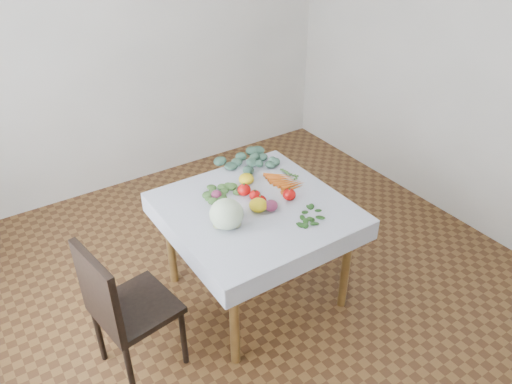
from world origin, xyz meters
The scene contains 19 objects.
ground centered at (0.00, 0.00, 0.00)m, with size 4.00×4.00×0.00m, color brown.
back_wall centered at (0.00, 2.00, 1.35)m, with size 4.00×0.04×2.70m, color white.
table centered at (0.00, 0.00, 0.65)m, with size 1.00×1.00×0.75m.
tablecloth centered at (0.00, 0.00, 0.75)m, with size 1.12×1.12×0.01m, color silver.
chair centered at (-1.00, -0.14, 0.54)m, with size 0.49×0.49×0.95m.
cabbage centered at (-0.27, -0.09, 0.85)m, with size 0.21×0.21×0.19m, color silver.
tomato_a centered at (0.04, 0.07, 0.79)m, with size 0.08×0.08×0.07m, color red.
tomato_b centered at (0.23, -0.06, 0.79)m, with size 0.09×0.09×0.08m, color red.
tomato_c centered at (0.03, -0.01, 0.79)m, with size 0.09×0.09×0.08m, color red.
tomato_d centered at (0.01, 0.16, 0.80)m, with size 0.09×0.09×0.08m, color red.
heirloom_back centered at (0.10, 0.27, 0.79)m, with size 0.11×0.11×0.08m, color yellow.
heirloom_front centered at (-0.01, -0.05, 0.80)m, with size 0.12×0.12×0.08m, color yellow.
onion_a centered at (-0.16, 0.22, 0.79)m, with size 0.07×0.07×0.06m, color maroon.
onion_b centered at (0.06, -0.09, 0.79)m, with size 0.09×0.09×0.07m, color maroon.
tomatillo_cluster centered at (-0.29, -0.09, 0.78)m, with size 0.09×0.13×0.05m.
carrot_bunch centered at (0.33, 0.13, 0.77)m, with size 0.19×0.29×0.03m.
kale_bunch centered at (0.26, 0.47, 0.78)m, with size 0.39×0.30×0.05m.
basil_bunch centered at (0.20, -0.29, 0.76)m, with size 0.24×0.17×0.01m.
dill_bunch centered at (-0.09, 0.26, 0.77)m, with size 0.28×0.21×0.03m.
Camera 1 is at (-1.48, -2.24, 2.59)m, focal length 35.00 mm.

